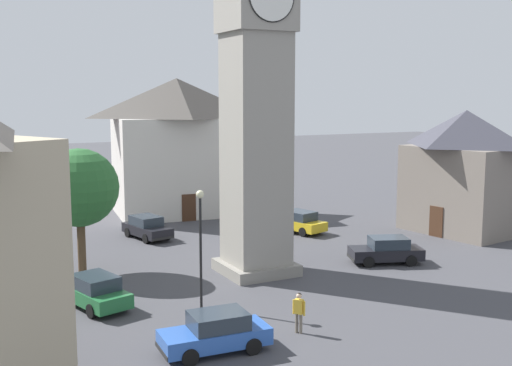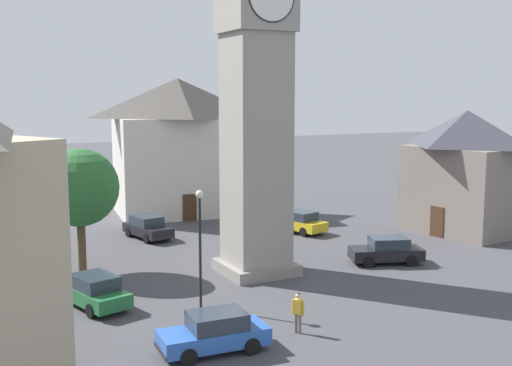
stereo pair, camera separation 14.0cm
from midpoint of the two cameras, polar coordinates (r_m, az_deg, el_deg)
name	(u,v)px [view 2 (the right image)]	position (r m, az deg, el deg)	size (l,w,h in m)	color
ground_plane	(256,272)	(34.79, 0.12, -8.09)	(200.00, 200.00, 0.00)	#424247
clock_tower	(256,19)	(33.66, 0.12, 14.58)	(4.50, 4.50, 23.04)	gray
car_blue_kerb	(387,250)	(37.21, 11.84, -5.98)	(4.46, 3.06, 1.53)	black
car_silver_kerb	(94,291)	(30.04, -14.31, -9.44)	(2.74, 4.43, 1.53)	#236B38
car_red_corner	(148,227)	(43.27, -9.68, -3.97)	(2.52, 4.39, 1.53)	black
car_white_side	(214,332)	(24.41, -3.62, -13.32)	(4.23, 2.01, 1.53)	#2D5BB7
car_black_far	(299,222)	(44.65, 4.01, -3.50)	(2.73, 4.43, 1.53)	gold
pedestrian	(298,309)	(26.11, 3.97, -11.30)	(0.38, 0.48, 1.69)	#706656
tree	(80,188)	(34.97, -15.55, -0.43)	(4.21, 4.21, 6.82)	brown
building_terrace_right	(465,170)	(46.51, 18.46, 1.08)	(6.92, 8.32, 8.59)	slate
building_hall_far	(179,145)	(51.46, -6.94, 3.40)	(11.06, 8.54, 10.95)	beige
lamp_post	(200,230)	(28.48, -4.95, -4.30)	(0.36, 0.36, 5.41)	black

